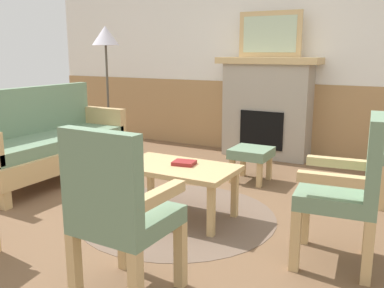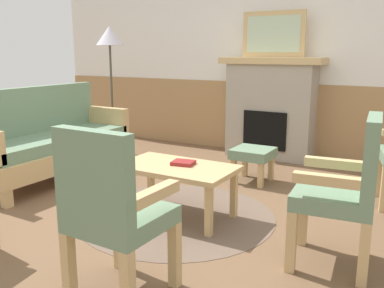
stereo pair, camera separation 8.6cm
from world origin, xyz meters
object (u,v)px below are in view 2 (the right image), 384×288
at_px(framed_picture, 273,34).
at_px(armchair_front_center, 112,207).
at_px(armchair_by_window_left, 346,186).
at_px(floor_lamp_by_couch, 110,44).
at_px(couch, 51,142).
at_px(footstool, 253,155).
at_px(coffee_table, 176,172).
at_px(fireplace, 270,107).
at_px(book_on_table, 183,163).

distance_m(framed_picture, armchair_front_center, 3.70).
relative_size(armchair_by_window_left, floor_lamp_by_couch, 0.58).
bearing_deg(couch, footstool, 26.42).
distance_m(coffee_table, footstool, 1.23).
bearing_deg(couch, fireplace, 50.60).
distance_m(couch, footstool, 2.17).
height_order(fireplace, couch, fireplace).
bearing_deg(armchair_front_center, coffee_table, 106.34).
xyz_separation_m(coffee_table, armchair_front_center, (0.35, -1.20, 0.15)).
bearing_deg(couch, framed_picture, 50.60).
bearing_deg(book_on_table, fireplace, 92.10).
distance_m(coffee_table, floor_lamp_by_couch, 2.80).
xyz_separation_m(fireplace, framed_picture, (0.00, 0.00, 0.91)).
xyz_separation_m(armchair_by_window_left, armchair_front_center, (-1.01, -1.02, 0.00)).
distance_m(footstool, armchair_by_window_left, 1.84).
height_order(footstool, floor_lamp_by_couch, floor_lamp_by_couch).
xyz_separation_m(armchair_by_window_left, floor_lamp_by_couch, (-3.40, 1.77, 0.91)).
height_order(fireplace, book_on_table, fireplace).
relative_size(coffee_table, armchair_by_window_left, 0.98).
xyz_separation_m(framed_picture, couch, (-1.71, -2.08, -1.16)).
distance_m(framed_picture, floor_lamp_by_couch, 2.13).
bearing_deg(footstool, framed_picture, 101.56).
bearing_deg(footstool, couch, -153.58).
distance_m(coffee_table, armchair_by_window_left, 1.38).
xyz_separation_m(fireplace, armchair_front_center, (0.40, -3.53, -0.11)).
distance_m(book_on_table, armchair_front_center, 1.29).
distance_m(framed_picture, footstool, 1.71).
relative_size(footstool, floor_lamp_by_couch, 0.24).
distance_m(fireplace, framed_picture, 0.91).
height_order(fireplace, framed_picture, framed_picture).
relative_size(armchair_by_window_left, armchair_front_center, 1.00).
distance_m(footstool, floor_lamp_by_couch, 2.54).
bearing_deg(couch, coffee_table, -8.19).
bearing_deg(framed_picture, footstool, -78.44).
relative_size(framed_picture, book_on_table, 4.53).
xyz_separation_m(book_on_table, footstool, (0.14, 1.17, -0.17)).
height_order(couch, floor_lamp_by_couch, floor_lamp_by_couch).
bearing_deg(armchair_by_window_left, floor_lamp_by_couch, 152.52).
height_order(framed_picture, footstool, framed_picture).
bearing_deg(armchair_by_window_left, framed_picture, 119.29).
relative_size(framed_picture, couch, 0.44).
height_order(couch, book_on_table, couch).
bearing_deg(coffee_table, footstool, 81.59).
bearing_deg(coffee_table, floor_lamp_by_couch, 142.04).
height_order(couch, footstool, couch).
relative_size(coffee_table, footstool, 2.40).
relative_size(couch, book_on_table, 10.18).
bearing_deg(floor_lamp_by_couch, couch, -78.12).
relative_size(couch, armchair_front_center, 1.84).
xyz_separation_m(footstool, armchair_by_window_left, (1.18, -1.39, 0.25)).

